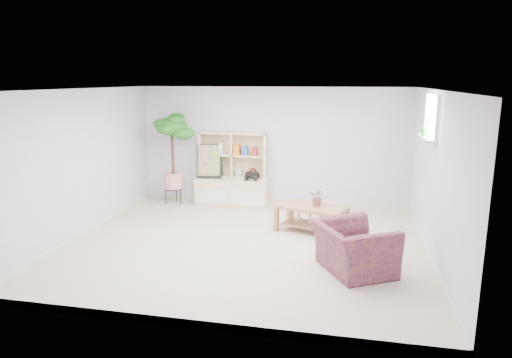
% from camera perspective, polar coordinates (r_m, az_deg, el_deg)
% --- Properties ---
extents(floor, '(5.50, 5.00, 0.01)m').
position_cam_1_polar(floor, '(7.24, -1.43, -8.23)').
color(floor, beige).
rests_on(floor, ground).
extents(ceiling, '(5.50, 5.00, 0.01)m').
position_cam_1_polar(ceiling, '(6.77, -1.54, 11.13)').
color(ceiling, silver).
rests_on(ceiling, walls).
extents(walls, '(5.51, 5.01, 2.40)m').
position_cam_1_polar(walls, '(6.91, -1.48, 1.13)').
color(walls, silver).
rests_on(walls, floor).
extents(baseboard, '(5.50, 5.00, 0.10)m').
position_cam_1_polar(baseboard, '(7.22, -1.43, -7.86)').
color(baseboard, silver).
rests_on(baseboard, floor).
extents(window, '(0.10, 0.98, 0.68)m').
position_cam_1_polar(window, '(7.31, 21.16, 7.26)').
color(window, white).
rests_on(window, walls).
extents(window_sill, '(0.14, 1.00, 0.04)m').
position_cam_1_polar(window_sill, '(7.33, 20.50, 4.80)').
color(window_sill, silver).
rests_on(window_sill, walls).
extents(storage_unit, '(1.49, 0.50, 1.49)m').
position_cam_1_polar(storage_unit, '(9.31, -3.03, 1.20)').
color(storage_unit, beige).
rests_on(storage_unit, floor).
extents(poster, '(0.52, 0.17, 0.70)m').
position_cam_1_polar(poster, '(9.35, -5.87, 2.23)').
color(poster, yellow).
rests_on(poster, storage_unit).
extents(toy_truck, '(0.36, 0.26, 0.18)m').
position_cam_1_polar(toy_truck, '(9.16, -0.50, 0.44)').
color(toy_truck, black).
rests_on(toy_truck, storage_unit).
extents(coffee_table, '(1.27, 0.97, 0.46)m').
position_cam_1_polar(coffee_table, '(7.80, 6.94, -4.98)').
color(coffee_table, '#895B44').
rests_on(coffee_table, floor).
extents(table_plant, '(0.33, 0.31, 0.29)m').
position_cam_1_polar(table_plant, '(7.73, 7.72, -2.28)').
color(table_plant, '#256921').
rests_on(table_plant, coffee_table).
extents(floor_tree, '(0.91, 0.91, 1.88)m').
position_cam_1_polar(floor_tree, '(9.48, -10.35, 2.41)').
color(floor_tree, '#114A13').
rests_on(floor_tree, floor).
extents(armchair, '(1.27, 1.32, 0.75)m').
position_cam_1_polar(armchair, '(6.31, 12.08, -8.02)').
color(armchair, '#1A193A').
rests_on(armchair, floor).
extents(sill_plant, '(0.14, 0.11, 0.25)m').
position_cam_1_polar(sill_plant, '(7.44, 20.45, 6.04)').
color(sill_plant, '#114A13').
rests_on(sill_plant, window_sill).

